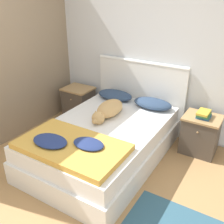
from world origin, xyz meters
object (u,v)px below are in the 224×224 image
Objects in this scene: nightstand_left at (79,102)px; dog at (108,110)px; book_stack at (204,114)px; pillow_right at (153,103)px; pillow_left at (115,95)px; bed at (104,142)px; nightstand_right at (200,134)px.

dog is (0.97, -0.57, 0.33)m from nightstand_left.
pillow_right is at bearing 177.92° from book_stack.
pillow_right is (0.64, 0.00, 0.00)m from pillow_left.
nightstand_right is at bearing 37.71° from bed.
pillow_right is 0.80× the size of dog.
book_stack is (0.01, -0.02, 0.31)m from nightstand_right.
pillow_left and pillow_right have the same top height.
book_stack is at bearing -2.08° from pillow_right.
pillow_right reaches higher than bed.
book_stack is at bearing 26.04° from dog.
pillow_right reaches higher than nightstand_right.
bed is at bearing -111.15° from pillow_right.
dog reaches higher than pillow_right.
book_stack is (1.38, -0.03, 0.02)m from pillow_left.
bed is 3.84× the size of nightstand_left.
nightstand_left is at bearing 180.00° from nightstand_right.
dog is at bearing -153.96° from book_stack.
nightstand_right is 1.31m from dog.
dog is (-0.40, -0.58, 0.03)m from pillow_right.
nightstand_left is 0.75× the size of dog.
book_stack is at bearing -0.43° from nightstand_left.
nightstand_right is (2.10, 0.00, 0.00)m from nightstand_left.
pillow_left is at bearing 111.15° from bed.
pillow_right is at bearing 0.00° from pillow_left.
nightstand_left is at bearing -179.15° from pillow_left.
nightstand_right is at bearing -0.46° from pillow_left.
nightstand_right is at bearing -0.85° from pillow_right.
pillow_left is at bearing 180.00° from pillow_right.
pillow_left reaches higher than bed.
pillow_right is 0.74m from book_stack.
nightstand_right is 0.79m from pillow_right.
nightstand_left is 0.94× the size of pillow_left.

